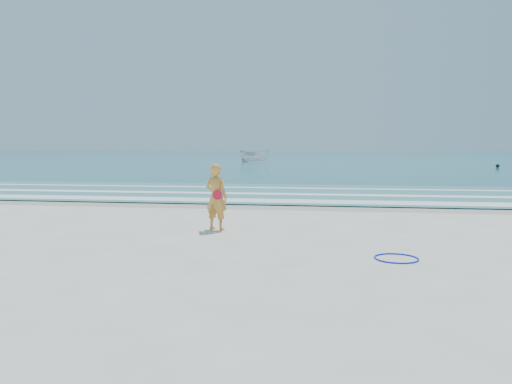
# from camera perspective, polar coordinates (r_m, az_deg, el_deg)

# --- Properties ---
(ground) EXTENTS (400.00, 400.00, 0.00)m
(ground) POSITION_cam_1_polar(r_m,az_deg,el_deg) (10.38, -6.23, -7.51)
(ground) COLOR silver
(ground) RESTS_ON ground
(wet_sand) EXTENTS (400.00, 2.40, 0.00)m
(wet_sand) POSITION_cam_1_polar(r_m,az_deg,el_deg) (19.10, 0.70, -1.57)
(wet_sand) COLOR #B2A893
(wet_sand) RESTS_ON ground
(ocean) EXTENTS (400.00, 190.00, 0.04)m
(ocean) POSITION_cam_1_polar(r_m,az_deg,el_deg) (114.83, 7.35, 4.18)
(ocean) COLOR #19727F
(ocean) RESTS_ON ground
(shallow) EXTENTS (400.00, 10.00, 0.01)m
(shallow) POSITION_cam_1_polar(r_m,az_deg,el_deg) (24.03, 2.35, -0.05)
(shallow) COLOR #59B7AD
(shallow) RESTS_ON ocean
(foam_near) EXTENTS (400.00, 1.40, 0.01)m
(foam_near) POSITION_cam_1_polar(r_m,az_deg,el_deg) (20.38, 1.21, -0.99)
(foam_near) COLOR white
(foam_near) RESTS_ON shallow
(foam_mid) EXTENTS (400.00, 0.90, 0.01)m
(foam_mid) POSITION_cam_1_polar(r_m,az_deg,el_deg) (23.24, 2.13, -0.21)
(foam_mid) COLOR white
(foam_mid) RESTS_ON shallow
(foam_far) EXTENTS (400.00, 0.60, 0.01)m
(foam_far) POSITION_cam_1_polar(r_m,az_deg,el_deg) (26.51, 2.94, 0.47)
(foam_far) COLOR white
(foam_far) RESTS_ON shallow
(hoop) EXTENTS (1.14, 1.14, 0.03)m
(hoop) POSITION_cam_1_polar(r_m,az_deg,el_deg) (10.62, 15.75, -7.30)
(hoop) COLOR #0B1ED7
(hoop) RESTS_ON ground
(boat) EXTENTS (4.75, 2.84, 1.72)m
(boat) POSITION_cam_1_polar(r_m,az_deg,el_deg) (67.31, -0.13, 4.16)
(boat) COLOR silver
(boat) RESTS_ON ocean
(buoy) EXTENTS (0.38, 0.38, 0.38)m
(buoy) POSITION_cam_1_polar(r_m,az_deg,el_deg) (56.24, 25.89, 2.71)
(buoy) COLOR black
(buoy) RESTS_ON ocean
(woman) EXTENTS (0.77, 0.63, 1.81)m
(woman) POSITION_cam_1_polar(r_m,az_deg,el_deg) (13.62, -4.57, -0.57)
(woman) COLOR orange
(woman) RESTS_ON ground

